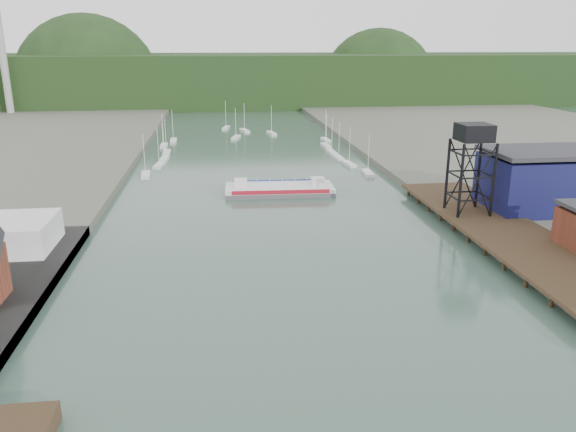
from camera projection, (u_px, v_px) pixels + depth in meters
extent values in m
cube|color=black|center=(513.00, 236.00, 90.12)|extent=(14.00, 70.00, 0.50)
cylinder|color=black|center=(477.00, 244.00, 89.72)|extent=(0.60, 0.60, 2.20)
cylinder|color=black|center=(547.00, 241.00, 91.16)|extent=(0.60, 0.60, 2.20)
cylinder|color=black|center=(461.00, 181.00, 97.02)|extent=(0.50, 0.50, 13.00)
cylinder|color=black|center=(494.00, 180.00, 97.74)|extent=(0.50, 0.50, 13.00)
cylinder|color=black|center=(447.00, 174.00, 102.71)|extent=(0.50, 0.50, 13.00)
cylinder|color=black|center=(478.00, 173.00, 103.43)|extent=(0.50, 0.50, 13.00)
cube|color=black|center=(474.00, 132.00, 97.88)|extent=(5.50, 5.50, 3.00)
cube|color=#0D113B|center=(541.00, 183.00, 104.52)|extent=(20.00, 14.00, 10.00)
cube|color=#2D2D33|center=(545.00, 152.00, 102.79)|extent=(20.50, 14.50, 0.80)
cube|color=silver|center=(146.00, 175.00, 138.70)|extent=(2.67, 7.65, 0.90)
cube|color=silver|center=(159.00, 166.00, 149.79)|extent=(2.81, 7.67, 0.90)
cube|color=silver|center=(164.00, 159.00, 158.26)|extent=(2.35, 7.59, 0.90)
cube|color=silver|center=(167.00, 153.00, 167.66)|extent=(2.01, 7.50, 0.90)
cube|color=silver|center=(164.00, 146.00, 179.05)|extent=(2.00, 7.50, 0.90)
cube|color=silver|center=(173.00, 141.00, 188.66)|extent=(2.16, 7.54, 0.90)
cube|color=silver|center=(368.00, 173.00, 140.69)|extent=(2.53, 7.62, 0.90)
cube|color=silver|center=(349.00, 164.00, 151.32)|extent=(2.76, 7.67, 0.90)
cube|color=silver|center=(339.00, 158.00, 159.53)|extent=(2.22, 7.56, 0.90)
cube|color=silver|center=(332.00, 152.00, 168.04)|extent=(2.18, 7.54, 0.90)
cube|color=silver|center=(326.00, 146.00, 178.61)|extent=(2.46, 7.61, 0.90)
cube|color=silver|center=(326.00, 140.00, 189.87)|extent=(2.48, 7.61, 0.90)
cube|color=silver|center=(236.00, 137.00, 194.83)|extent=(3.78, 7.76, 0.90)
cube|color=silver|center=(272.00, 133.00, 204.00)|extent=(3.31, 7.74, 0.90)
cube|color=silver|center=(245.00, 131.00, 210.47)|extent=(3.76, 7.76, 0.90)
cube|color=silver|center=(226.00, 128.00, 217.24)|extent=(3.40, 7.74, 0.90)
cylinder|color=#9F9F9A|center=(2.00, 47.00, 245.42)|extent=(3.20, 3.20, 60.00)
cube|color=black|center=(232.00, 79.00, 324.58)|extent=(500.00, 120.00, 28.00)
sphere|color=black|center=(90.00, 87.00, 316.16)|extent=(80.00, 80.00, 80.00)
sphere|color=black|center=(378.00, 87.00, 346.61)|extent=(70.00, 70.00, 70.00)
cube|color=#535356|center=(280.00, 191.00, 123.10)|extent=(23.90, 10.38, 0.94)
cube|color=silver|center=(279.00, 188.00, 122.85)|extent=(23.90, 10.38, 0.75)
cube|color=#AD1324|center=(281.00, 192.00, 118.27)|extent=(20.70, 1.00, 0.85)
cube|color=navy|center=(278.00, 182.00, 127.32)|extent=(20.70, 1.00, 0.85)
cube|color=silver|center=(241.00, 183.00, 121.84)|extent=(2.94, 2.94, 1.88)
cube|color=silver|center=(318.00, 182.00, 123.20)|extent=(2.94, 2.94, 1.88)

